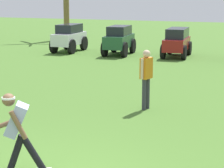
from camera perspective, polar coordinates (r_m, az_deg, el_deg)
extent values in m
cylinder|color=black|center=(7.49, -12.54, -9.06)|extent=(0.37, 0.26, 0.72)
cylinder|color=black|center=(7.46, -10.15, -9.05)|extent=(0.45, 0.30, 0.69)
cube|color=#9EA3D1|center=(7.29, -12.37, -4.60)|extent=(0.51, 0.48, 0.57)
sphere|color=brown|center=(7.22, -13.37, -2.02)|extent=(0.28, 0.28, 0.21)
cylinder|color=white|center=(7.21, -13.38, -1.79)|extent=(0.29, 0.29, 0.03)
cylinder|color=brown|center=(7.54, -14.28, -5.30)|extent=(0.55, 0.32, 0.27)
cylinder|color=brown|center=(7.10, -12.15, -5.26)|extent=(0.29, 0.20, 0.49)
cylinder|color=#33333D|center=(11.31, 4.21, -1.38)|extent=(0.13, 0.13, 0.82)
cylinder|color=#33333D|center=(11.46, 4.67, -1.21)|extent=(0.13, 0.13, 0.82)
cube|color=orange|center=(11.25, 4.50, 2.08)|extent=(0.28, 0.38, 0.54)
cylinder|color=beige|center=(11.07, 3.95, 1.98)|extent=(0.09, 0.09, 0.52)
cylinder|color=beige|center=(11.43, 5.03, 2.27)|extent=(0.09, 0.09, 0.52)
sphere|color=beige|center=(11.19, 4.53, 3.95)|extent=(0.24, 0.24, 0.20)
cube|color=silver|center=(22.62, -5.62, 5.91)|extent=(1.04, 2.37, 0.60)
cube|color=#1E232B|center=(22.61, -5.59, 7.23)|extent=(0.90, 1.57, 0.44)
cylinder|color=black|center=(23.56, -5.90, 5.40)|extent=(0.20, 0.72, 0.72)
cylinder|color=black|center=(23.16, -3.69, 5.33)|extent=(0.20, 0.72, 0.72)
cylinder|color=black|center=(22.16, -7.60, 4.96)|extent=(0.20, 0.72, 0.72)
cylinder|color=black|center=(21.74, -5.28, 4.88)|extent=(0.20, 0.72, 0.72)
cube|color=#235133|center=(21.36, 0.92, 5.61)|extent=(1.12, 2.41, 0.60)
cube|color=#1E232B|center=(21.36, 0.97, 7.01)|extent=(0.95, 1.60, 0.44)
cylinder|color=black|center=(22.27, 0.26, 5.09)|extent=(0.22, 0.73, 0.72)
cylinder|color=black|center=(22.01, 2.72, 5.00)|extent=(0.22, 0.73, 0.72)
cylinder|color=black|center=(20.80, -0.98, 4.61)|extent=(0.22, 0.73, 0.72)
cylinder|color=black|center=(20.52, 1.63, 4.50)|extent=(0.22, 0.73, 0.72)
cube|color=maroon|center=(20.89, 8.45, 5.19)|extent=(1.08, 2.44, 0.55)
cube|color=#1E232B|center=(20.99, 8.56, 6.60)|extent=(0.93, 1.84, 0.46)
cylinder|color=black|center=(21.82, 7.54, 4.77)|extent=(0.21, 0.67, 0.66)
cylinder|color=black|center=(21.68, 10.05, 4.64)|extent=(0.21, 0.67, 0.66)
cylinder|color=black|center=(20.19, 6.69, 4.22)|extent=(0.21, 0.67, 0.66)
cylinder|color=black|center=(20.03, 9.39, 4.08)|extent=(0.21, 0.67, 0.66)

